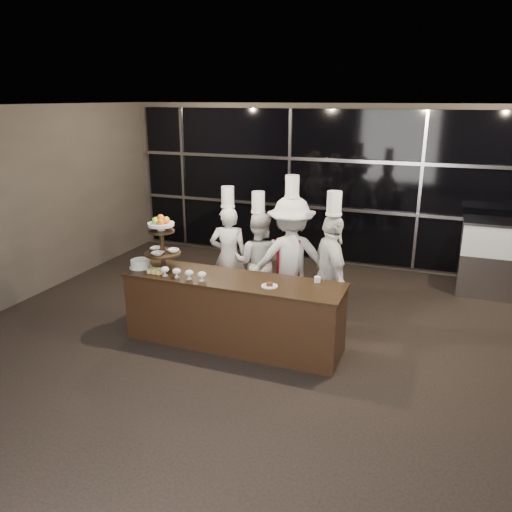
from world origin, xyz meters
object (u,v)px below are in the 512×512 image
at_px(chef_b, 258,261).
at_px(chef_d, 331,275).
at_px(display_stand, 162,239).
at_px(chef_a, 229,255).
at_px(chef_c, 291,259).
at_px(layer_cake, 141,264).
at_px(buffet_counter, 233,311).
at_px(display_case, 510,256).

xyz_separation_m(chef_b, chef_d, (1.18, -0.40, 0.07)).
bearing_deg(display_stand, chef_d, 20.07).
bearing_deg(chef_a, chef_c, -7.56).
relative_size(layer_cake, chef_d, 0.15).
distance_m(chef_b, chef_d, 1.25).
relative_size(layer_cake, chef_c, 0.14).
distance_m(display_stand, chef_a, 1.36).
bearing_deg(buffet_counter, chef_a, 116.09).
xyz_separation_m(layer_cake, chef_b, (1.23, 1.21, -0.20)).
height_order(display_case, chef_d, chef_d).
distance_m(chef_a, chef_b, 0.49).
xyz_separation_m(chef_a, chef_d, (1.67, -0.42, 0.04)).
distance_m(buffet_counter, chef_a, 1.36).
distance_m(chef_a, chef_c, 1.03).
xyz_separation_m(chef_a, chef_c, (1.02, -0.14, 0.09)).
height_order(layer_cake, chef_c, chef_c).
height_order(chef_a, chef_b, chef_a).
bearing_deg(chef_c, display_stand, -143.95).
relative_size(display_stand, display_case, 0.49).
bearing_deg(chef_a, chef_b, -2.43).
bearing_deg(buffet_counter, chef_b, 94.56).
bearing_deg(display_stand, chef_c, 36.05).
bearing_deg(layer_cake, chef_a, 58.99).
bearing_deg(display_stand, layer_cake, -171.19).
distance_m(chef_c, chef_d, 0.71).
bearing_deg(chef_a, display_case, 25.42).
xyz_separation_m(chef_a, chef_b, (0.49, -0.02, -0.04)).
bearing_deg(chef_d, chef_b, 161.22).
bearing_deg(display_case, layer_cake, -146.60).
bearing_deg(chef_c, chef_d, -23.91).
distance_m(buffet_counter, display_case, 4.67).
relative_size(chef_b, chef_c, 0.87).
distance_m(chef_a, chef_d, 1.72).
bearing_deg(buffet_counter, display_case, 41.86).
height_order(buffet_counter, chef_d, chef_d).
bearing_deg(chef_a, layer_cake, -121.01).
xyz_separation_m(display_stand, chef_d, (2.09, 0.76, -0.49)).
distance_m(display_case, chef_a, 4.49).
bearing_deg(chef_c, chef_a, 172.44).
height_order(chef_a, chef_c, chef_c).
height_order(display_case, chef_c, chef_c).
xyz_separation_m(buffet_counter, chef_a, (-0.58, 1.18, 0.35)).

